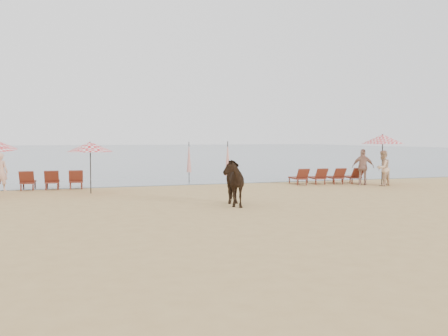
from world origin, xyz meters
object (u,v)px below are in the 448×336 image
object	(u,v)px
lounger_cluster_right	(327,176)
umbrella_closed_left	(228,159)
beachgoer_right_a	(383,168)
beachgoer_right_b	(363,167)
lounger_cluster_left	(52,180)
cow	(231,182)
beachgoer_left	(1,172)
umbrella_closed_right	(189,157)
umbrella_open_left_a	(90,147)
umbrella_open_right	(383,139)

from	to	relation	value
lounger_cluster_right	umbrella_closed_left	size ratio (longest dim) A/B	1.67
umbrella_closed_left	beachgoer_right_a	bearing A→B (deg)	-13.89
lounger_cluster_right	beachgoer_right_b	xyz separation A→B (m)	(1.39, -1.00, 0.48)
lounger_cluster_left	cow	bearing A→B (deg)	-51.13
cow	beachgoer_left	xyz separation A→B (m)	(-7.70, 7.37, 0.02)
umbrella_closed_left	umbrella_closed_right	size ratio (longest dim) A/B	1.02
lounger_cluster_left	umbrella_closed_left	distance (m)	7.81
umbrella_open_left_a	umbrella_closed_right	size ratio (longest dim) A/B	1.02
umbrella_closed_right	cow	world-z (taller)	umbrella_closed_right
beachgoer_right_b	beachgoer_right_a	bearing A→B (deg)	169.14
umbrella_open_left_a	lounger_cluster_right	bearing A→B (deg)	11.14
lounger_cluster_right	umbrella_open_left_a	bearing A→B (deg)	-171.54
umbrella_open_left_a	umbrella_open_right	bearing A→B (deg)	5.13
lounger_cluster_right	umbrella_closed_left	world-z (taller)	umbrella_closed_left
cow	beachgoer_right_a	xyz separation A→B (m)	(9.01, 4.20, 0.04)
umbrella_open_right	cow	xyz separation A→B (m)	(-9.25, -4.58, -1.39)
lounger_cluster_right	umbrella_open_left_a	distance (m)	11.29
lounger_cluster_left	beachgoer_left	bearing A→B (deg)	-175.02
umbrella_open_left_a	beachgoer_right_b	world-z (taller)	umbrella_open_left_a
umbrella_open_left_a	umbrella_closed_left	xyz separation A→B (m)	(6.10, 0.73, -0.59)
cow	beachgoer_right_a	world-z (taller)	beachgoer_right_a
umbrella_open_right	beachgoer_right_b	xyz separation A→B (m)	(-0.87, 0.28, -1.33)
umbrella_open_left_a	umbrella_closed_right	xyz separation A→B (m)	(5.09, 3.85, -0.62)
lounger_cluster_left	umbrella_closed_right	world-z (taller)	umbrella_closed_right
umbrella_open_right	cow	size ratio (longest dim) A/B	1.30
umbrella_closed_right	cow	size ratio (longest dim) A/B	1.10
lounger_cluster_left	umbrella_open_left_a	bearing A→B (deg)	-54.76
umbrella_open_right	beachgoer_left	world-z (taller)	umbrella_open_right
lounger_cluster_right	umbrella_open_right	size ratio (longest dim) A/B	1.45
cow	umbrella_closed_left	bearing A→B (deg)	79.08
umbrella_closed_left	cow	distance (m)	6.28
lounger_cluster_left	lounger_cluster_right	bearing A→B (deg)	-5.56
umbrella_closed_right	beachgoer_left	world-z (taller)	umbrella_closed_right
lounger_cluster_left	beachgoer_left	world-z (taller)	beachgoer_left
lounger_cluster_right	umbrella_open_right	bearing A→B (deg)	-24.44
umbrella_closed_right	lounger_cluster_left	bearing A→B (deg)	-166.52
umbrella_open_right	umbrella_closed_left	world-z (taller)	umbrella_open_right
lounger_cluster_right	umbrella_closed_left	xyz separation A→B (m)	(-5.06, 0.09, 0.91)
beachgoer_right_b	umbrella_open_left_a	bearing A→B (deg)	34.03
cow	beachgoer_left	world-z (taller)	beachgoer_left
umbrella_closed_left	lounger_cluster_left	bearing A→B (deg)	168.56
umbrella_closed_left	beachgoer_right_b	bearing A→B (deg)	-9.59
umbrella_closed_right	beachgoer_right_b	bearing A→B (deg)	-29.40
lounger_cluster_left	umbrella_closed_right	xyz separation A→B (m)	(6.59, 1.58, 0.86)
umbrella_closed_left	umbrella_open_left_a	bearing A→B (deg)	-173.19
cow	umbrella_open_right	bearing A→B (deg)	33.44
lounger_cluster_right	cow	bearing A→B (deg)	-134.88
beachgoer_right_b	umbrella_closed_left	bearing A→B (deg)	26.08
umbrella_closed_right	umbrella_open_left_a	bearing A→B (deg)	-142.92
lounger_cluster_right	umbrella_closed_left	distance (m)	5.15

